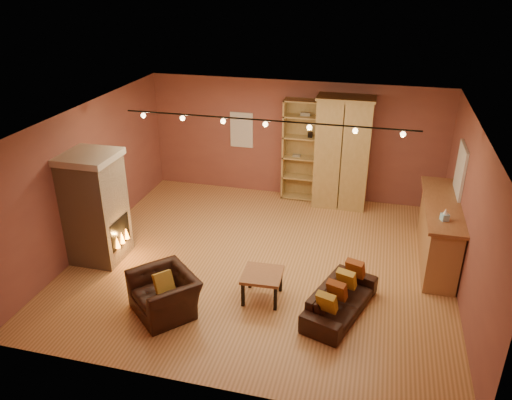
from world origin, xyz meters
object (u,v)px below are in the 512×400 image
(armoire, at_px, (342,153))
(loveseat, at_px, (341,295))
(fireplace, at_px, (96,207))
(coffee_table, at_px, (262,277))
(bar_counter, at_px, (439,232))
(bookcase, at_px, (304,149))
(armchair, at_px, (164,288))

(armoire, height_order, loveseat, armoire)
(fireplace, distance_m, coffee_table, 3.43)
(fireplace, xyz_separation_m, bar_counter, (6.24, 1.48, -0.45))
(bookcase, relative_size, bar_counter, 0.96)
(armoire, height_order, armchair, armoire)
(fireplace, bearing_deg, bar_counter, 13.33)
(fireplace, distance_m, armoire, 5.49)
(fireplace, xyz_separation_m, loveseat, (4.64, -0.61, -0.72))
(fireplace, relative_size, armoire, 0.82)
(bar_counter, bearing_deg, armchair, -147.73)
(armchair, bearing_deg, armoire, 105.94)
(fireplace, height_order, armchair, fireplace)
(armoire, bearing_deg, fireplace, -140.06)
(loveseat, distance_m, armchair, 2.84)
(bookcase, xyz_separation_m, coffee_table, (0.02, -4.26, -0.81))
(bar_counter, distance_m, loveseat, 2.64)
(coffee_table, bearing_deg, loveseat, -2.87)
(bookcase, xyz_separation_m, loveseat, (1.34, -4.33, -0.88))
(loveseat, relative_size, coffee_table, 2.55)
(coffee_table, bearing_deg, fireplace, 170.77)
(bookcase, height_order, loveseat, bookcase)
(bookcase, relative_size, armoire, 0.94)
(bar_counter, bearing_deg, armoire, 134.92)
(fireplace, relative_size, coffee_table, 3.11)
(loveseat, xyz_separation_m, coffee_table, (-1.31, 0.07, 0.08))
(armoire, relative_size, bar_counter, 1.02)
(coffee_table, bearing_deg, armchair, -153.05)
(bookcase, relative_size, armchair, 1.98)
(fireplace, bearing_deg, bookcase, 48.44)
(fireplace, distance_m, bar_counter, 6.43)
(armchair, bearing_deg, coffee_table, 68.73)
(bar_counter, relative_size, loveseat, 1.45)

